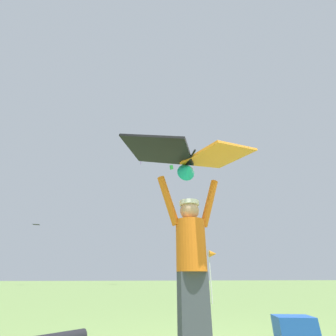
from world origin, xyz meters
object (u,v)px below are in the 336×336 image
at_px(cooler_box, 295,329).
at_px(distant_kite_purple_high_left, 142,150).
at_px(marker_flag, 212,257).
at_px(held_stunt_kite, 189,158).
at_px(distant_kite_magenta_overhead_distant, 224,151).
at_px(distant_kite_black_low_right, 36,224).
at_px(distant_kite_green_mid_left, 171,167).
at_px(kite_flyer_person, 192,260).

bearing_deg(cooler_box, distant_kite_purple_high_left, 107.13).
relative_size(distant_kite_purple_high_left, cooler_box, 5.64).
bearing_deg(distant_kite_purple_high_left, marker_flag, -84.01).
height_order(held_stunt_kite, distant_kite_magenta_overhead_distant, distant_kite_magenta_overhead_distant).
bearing_deg(distant_kite_magenta_overhead_distant, distant_kite_black_low_right, 170.53).
xyz_separation_m(held_stunt_kite, cooler_box, (1.53, 0.67, -2.04)).
bearing_deg(cooler_box, distant_kite_black_low_right, 130.50).
bearing_deg(distant_kite_purple_high_left, distant_kite_green_mid_left, 50.27).
distance_m(kite_flyer_person, distant_kite_green_mid_left, 33.15).
bearing_deg(cooler_box, kite_flyer_person, -144.58).
relative_size(kite_flyer_person, distant_kite_magenta_overhead_distant, 2.06).
relative_size(held_stunt_kite, distant_kite_magenta_overhead_distant, 1.98).
distance_m(held_stunt_kite, marker_flag, 5.93).
bearing_deg(held_stunt_kite, distant_kite_black_low_right, 112.74).
xyz_separation_m(distant_kite_green_mid_left, distant_kite_black_low_right, (-16.39, -3.08, -10.13)).
bearing_deg(distant_kite_magenta_overhead_distant, distant_kite_purple_high_left, 176.66).
relative_size(distant_kite_purple_high_left, marker_flag, 1.67).
xyz_separation_m(distant_kite_black_low_right, distant_kite_purple_high_left, (11.27, -3.07, 9.14)).
height_order(held_stunt_kite, distant_kite_black_low_right, distant_kite_black_low_right).
height_order(distant_kite_purple_high_left, marker_flag, distant_kite_purple_high_left).
bearing_deg(distant_kite_magenta_overhead_distant, distant_kite_green_mid_left, 130.84).
relative_size(distant_kite_black_low_right, distant_kite_purple_high_left, 0.38).
distance_m(kite_flyer_person, cooler_box, 1.82).
height_order(distant_kite_magenta_overhead_distant, distant_kite_purple_high_left, distant_kite_magenta_overhead_distant).
bearing_deg(cooler_box, distant_kite_magenta_overhead_distant, 79.50).
height_order(kite_flyer_person, distant_kite_green_mid_left, distant_kite_green_mid_left).
distance_m(distant_kite_magenta_overhead_distant, distant_kite_purple_high_left, 11.03).
relative_size(held_stunt_kite, distant_kite_purple_high_left, 0.68).
relative_size(kite_flyer_person, distant_kite_black_low_right, 1.87).
relative_size(distant_kite_black_low_right, marker_flag, 0.63).
bearing_deg(distant_kite_purple_high_left, kite_flyer_person, -91.16).
relative_size(kite_flyer_person, held_stunt_kite, 1.04).
xyz_separation_m(kite_flyer_person, distant_kite_black_low_right, (-10.82, 25.73, 5.27)).
bearing_deg(marker_flag, distant_kite_green_mid_left, 81.99).
bearing_deg(distant_kite_green_mid_left, marker_flag, -98.01).
bearing_deg(kite_flyer_person, distant_kite_green_mid_left, 79.05).
distance_m(kite_flyer_person, distant_kite_magenta_overhead_distant, 29.02).
bearing_deg(distant_kite_green_mid_left, kite_flyer_person, -100.95).
xyz_separation_m(cooler_box, marker_flag, (0.74, 4.76, 1.25)).
relative_size(distant_kite_green_mid_left, distant_kite_black_low_right, 0.78).
xyz_separation_m(distant_kite_green_mid_left, marker_flag, (-3.30, -23.47, -14.94)).
bearing_deg(held_stunt_kite, distant_kite_green_mid_left, 79.08).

